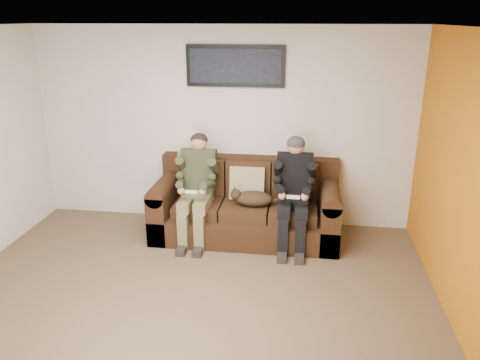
# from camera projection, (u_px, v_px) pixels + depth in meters

# --- Properties ---
(floor) EXTENTS (5.00, 5.00, 0.00)m
(floor) POSITION_uv_depth(u_px,v_px,m) (184.00, 312.00, 4.48)
(floor) COLOR brown
(floor) RESTS_ON ground
(ceiling) EXTENTS (5.00, 5.00, 0.00)m
(ceiling) POSITION_uv_depth(u_px,v_px,m) (170.00, 28.00, 3.63)
(ceiling) COLOR silver
(ceiling) RESTS_ON ground
(wall_back) EXTENTS (5.00, 0.00, 5.00)m
(wall_back) POSITION_uv_depth(u_px,v_px,m) (222.00, 128.00, 6.16)
(wall_back) COLOR beige
(wall_back) RESTS_ON ground
(sofa) EXTENTS (2.32, 1.00, 0.95)m
(sofa) POSITION_uv_depth(u_px,v_px,m) (247.00, 207.00, 6.03)
(sofa) COLOR #311C0E
(sofa) RESTS_ON ground
(throw_pillow) EXTENTS (0.44, 0.21, 0.44)m
(throw_pillow) POSITION_uv_depth(u_px,v_px,m) (247.00, 183.00, 5.97)
(throw_pillow) COLOR #988564
(throw_pillow) RESTS_ON sofa
(throw_blanket) EXTENTS (0.47, 0.23, 0.08)m
(throw_blanket) POSITION_uv_depth(u_px,v_px,m) (197.00, 155.00, 6.20)
(throw_blanket) COLOR tan
(throw_blanket) RESTS_ON sofa
(person_left) EXTENTS (0.51, 0.87, 1.32)m
(person_left) POSITION_uv_depth(u_px,v_px,m) (197.00, 182.00, 5.80)
(person_left) COLOR olive
(person_left) RESTS_ON sofa
(person_right) EXTENTS (0.51, 0.86, 1.33)m
(person_right) POSITION_uv_depth(u_px,v_px,m) (294.00, 186.00, 5.64)
(person_right) COLOR black
(person_right) RESTS_ON sofa
(cat) EXTENTS (0.66, 0.26, 0.24)m
(cat) POSITION_uv_depth(u_px,v_px,m) (252.00, 198.00, 5.77)
(cat) COLOR #3F2C18
(cat) RESTS_ON sofa
(framed_poster) EXTENTS (1.25, 0.05, 0.52)m
(framed_poster) POSITION_uv_depth(u_px,v_px,m) (235.00, 66.00, 5.84)
(framed_poster) COLOR black
(framed_poster) RESTS_ON wall_back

